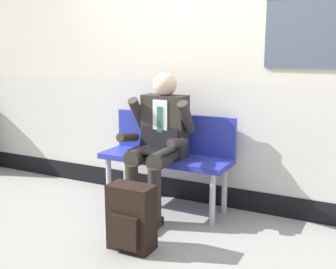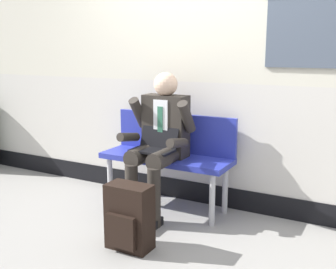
% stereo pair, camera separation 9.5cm
% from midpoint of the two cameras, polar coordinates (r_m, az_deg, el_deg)
% --- Properties ---
extents(ground_plane, '(18.00, 18.00, 0.00)m').
position_cam_midpoint_polar(ground_plane, '(3.56, 0.52, -12.35)').
color(ground_plane, gray).
extents(station_wall, '(6.18, 0.16, 2.78)m').
position_cam_midpoint_polar(station_wall, '(3.82, 5.07, 10.66)').
color(station_wall, beige).
rests_on(station_wall, ground).
extents(bench_with_person, '(1.20, 0.42, 0.86)m').
position_cam_midpoint_polar(bench_with_person, '(3.80, -0.67, -2.33)').
color(bench_with_person, '#28339E').
rests_on(bench_with_person, ground).
extents(person_seated, '(0.57, 0.70, 1.25)m').
position_cam_midpoint_polar(person_seated, '(3.60, -2.10, -0.78)').
color(person_seated, '#2D2823').
rests_on(person_seated, ground).
extents(backpack, '(0.33, 0.23, 0.49)m').
position_cam_midpoint_polar(backpack, '(3.10, -6.02, -11.41)').
color(backpack, black).
rests_on(backpack, ground).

